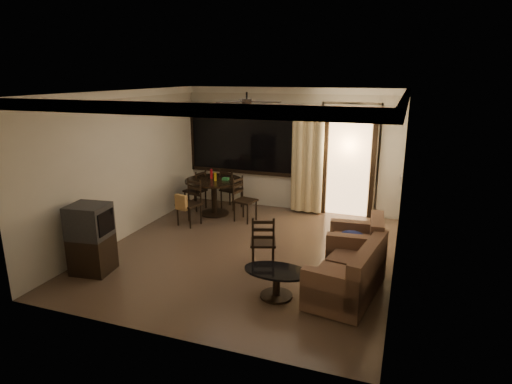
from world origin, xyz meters
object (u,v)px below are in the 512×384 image
at_px(tv_cabinet, 91,239).
at_px(dining_table, 214,187).
at_px(dining_chair_east, 245,208).
at_px(side_chair, 263,252).
at_px(dining_chair_north, 231,196).
at_px(coffee_table, 276,279).
at_px(dining_chair_south, 189,211).
at_px(dining_chair_west, 196,197).
at_px(sofa, 350,275).
at_px(armchair, 358,247).

bearing_deg(tv_cabinet, dining_table, 72.69).
height_order(dining_chair_east, side_chair, dining_chair_east).
distance_m(dining_chair_north, coffee_table, 4.30).
xyz_separation_m(dining_table, dining_chair_south, (-0.20, -0.84, -0.33)).
bearing_deg(dining_chair_west, tv_cabinet, 12.91).
relative_size(dining_table, dining_chair_south, 1.35).
height_order(sofa, armchair, armchair).
xyz_separation_m(dining_chair_east, coffee_table, (1.62, -2.92, -0.01)).
bearing_deg(sofa, side_chair, 171.90).
bearing_deg(tv_cabinet, sofa, 1.07).
xyz_separation_m(armchair, coffee_table, (-0.97, -1.37, -0.08)).
bearing_deg(dining_chair_west, side_chair, 58.69).
relative_size(dining_chair_west, dining_chair_south, 1.00).
relative_size(coffee_table, side_chair, 1.03).
xyz_separation_m(dining_table, dining_chair_west, (-0.57, 0.19, -0.35)).
height_order(dining_chair_west, coffee_table, dining_chair_west).
bearing_deg(coffee_table, armchair, 54.85).
height_order(tv_cabinet, side_chair, tv_cabinet).
bearing_deg(dining_chair_north, dining_chair_east, 143.96).
distance_m(sofa, coffee_table, 1.05).
relative_size(dining_chair_north, sofa, 0.59).
distance_m(tv_cabinet, side_chair, 2.75).
height_order(dining_table, tv_cabinet, tv_cabinet).
bearing_deg(coffee_table, dining_chair_west, 132.26).
relative_size(tv_cabinet, side_chair, 1.23).
height_order(dining_chair_east, coffee_table, dining_chair_east).
bearing_deg(dining_chair_west, armchair, 77.12).
distance_m(dining_chair_south, armchair, 3.71).
relative_size(dining_chair_south, coffee_table, 1.00).
xyz_separation_m(sofa, coffee_table, (-0.97, -0.38, -0.04)).
bearing_deg(dining_chair_east, coffee_table, -137.94).
relative_size(dining_table, dining_chair_east, 1.35).
xyz_separation_m(tv_cabinet, side_chair, (2.52, 1.06, -0.29)).
xyz_separation_m(dining_chair_north, tv_cabinet, (-0.76, -3.88, 0.28)).
bearing_deg(coffee_table, dining_table, 127.99).
distance_m(dining_chair_west, tv_cabinet, 3.53).
distance_m(dining_table, dining_chair_east, 0.91).
distance_m(dining_table, dining_chair_south, 0.92).
bearing_deg(side_chair, dining_table, -68.40).
bearing_deg(sofa, dining_chair_north, 144.05).
height_order(dining_chair_west, tv_cabinet, tv_cabinet).
height_order(dining_chair_west, sofa, dining_chair_west).
relative_size(tv_cabinet, armchair, 1.21).
distance_m(dining_table, sofa, 4.38).
distance_m(dining_chair_east, dining_chair_south, 1.20).
xyz_separation_m(dining_table, coffee_table, (2.43, -3.11, -0.36)).
bearing_deg(tv_cabinet, side_chair, 15.37).
bearing_deg(dining_chair_north, tv_cabinet, 92.05).
height_order(armchair, side_chair, side_chair).
bearing_deg(armchair, dining_table, 148.06).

